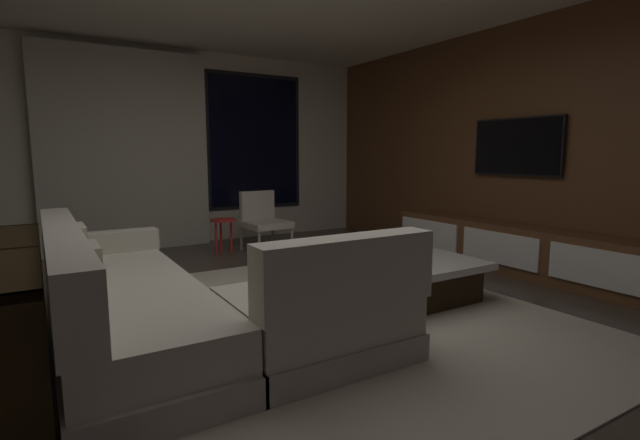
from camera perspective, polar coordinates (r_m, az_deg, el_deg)
floor at (r=3.67m, az=-3.78°, el=-12.25°), size 9.20×9.20×0.00m
back_wall_with_window at (r=6.84m, az=-18.66°, el=8.25°), size 6.60×0.30×2.70m
media_wall at (r=5.56m, az=25.62°, el=8.09°), size 0.12×7.80×2.70m
area_rug at (r=3.75m, az=1.79°, el=-11.68°), size 3.20×3.80×0.01m
sectional_couch at (r=3.24m, az=-17.47°, el=-9.98°), size 1.98×2.50×0.82m
coffee_table at (r=4.25m, az=9.75°, el=-6.84°), size 1.16×1.16×0.36m
book_stack_on_coffee_table at (r=4.11m, az=7.67°, el=-4.01°), size 0.31×0.21×0.11m
accent_chair_near_window at (r=6.22m, az=-6.98°, el=0.27°), size 0.58×0.60×0.78m
side_stool at (r=6.02m, az=-11.74°, el=-0.67°), size 0.32×0.32×0.46m
media_console at (r=5.44m, az=22.79°, el=-3.37°), size 0.46×3.10×0.52m
mounted_tv at (r=5.61m, az=22.85°, el=8.24°), size 0.05×1.08×0.63m
console_table_behind_couch at (r=3.26m, az=-34.12°, el=-8.69°), size 0.40×2.10×0.74m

